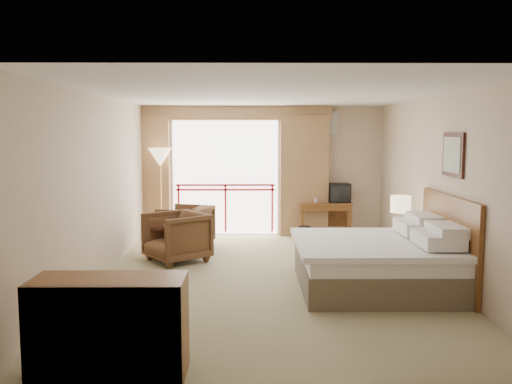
{
  "coord_description": "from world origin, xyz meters",
  "views": [
    {
      "loc": [
        -0.26,
        -7.9,
        2.15
      ],
      "look_at": [
        -0.18,
        0.4,
        1.24
      ],
      "focal_mm": 38.0,
      "sensor_mm": 36.0,
      "label": 1
    }
  ],
  "objects_px": {
    "desk": "(325,209)",
    "tv": "(339,193)",
    "nightstand": "(400,249)",
    "floor_lamp": "(160,161)",
    "armchair_near": "(177,261)",
    "wastebasket": "(305,234)",
    "armchair_far": "(186,247)",
    "side_table": "(162,236)",
    "bed": "(378,262)",
    "table_lamp": "(401,205)",
    "dresser": "(109,328)"
  },
  "relations": [
    {
      "from": "desk",
      "to": "tv",
      "type": "bearing_deg",
      "value": -14.58
    },
    {
      "from": "nightstand",
      "to": "floor_lamp",
      "type": "distance_m",
      "value": 5.03
    },
    {
      "from": "desk",
      "to": "armchair_near",
      "type": "relative_size",
      "value": 1.18
    },
    {
      "from": "armchair_near",
      "to": "floor_lamp",
      "type": "bearing_deg",
      "value": 158.76
    },
    {
      "from": "armchair_near",
      "to": "wastebasket",
      "type": "bearing_deg",
      "value": 88.03
    },
    {
      "from": "armchair_far",
      "to": "side_table",
      "type": "height_order",
      "value": "side_table"
    },
    {
      "from": "nightstand",
      "to": "desk",
      "type": "bearing_deg",
      "value": 105.29
    },
    {
      "from": "bed",
      "to": "table_lamp",
      "type": "bearing_deg",
      "value": 63.64
    },
    {
      "from": "floor_lamp",
      "to": "dresser",
      "type": "distance_m",
      "value": 6.47
    },
    {
      "from": "floor_lamp",
      "to": "armchair_far",
      "type": "bearing_deg",
      "value": -55.83
    },
    {
      "from": "table_lamp",
      "to": "armchair_near",
      "type": "bearing_deg",
      "value": 175.54
    },
    {
      "from": "armchair_far",
      "to": "side_table",
      "type": "bearing_deg",
      "value": -1.39
    },
    {
      "from": "wastebasket",
      "to": "floor_lamp",
      "type": "distance_m",
      "value": 3.25
    },
    {
      "from": "armchair_far",
      "to": "side_table",
      "type": "xyz_separation_m",
      "value": [
        -0.31,
        -0.82,
        0.37
      ]
    },
    {
      "from": "side_table",
      "to": "bed",
      "type": "bearing_deg",
      "value": -30.33
    },
    {
      "from": "dresser",
      "to": "tv",
      "type": "bearing_deg",
      "value": 66.78
    },
    {
      "from": "desk",
      "to": "armchair_near",
      "type": "height_order",
      "value": "desk"
    },
    {
      "from": "bed",
      "to": "armchair_far",
      "type": "bearing_deg",
      "value": 137.4
    },
    {
      "from": "wastebasket",
      "to": "table_lamp",
      "type": "bearing_deg",
      "value": -54.97
    },
    {
      "from": "nightstand",
      "to": "armchair_near",
      "type": "height_order",
      "value": "nightstand"
    },
    {
      "from": "tv",
      "to": "wastebasket",
      "type": "bearing_deg",
      "value": -137.88
    },
    {
      "from": "nightstand",
      "to": "dresser",
      "type": "height_order",
      "value": "dresser"
    },
    {
      "from": "desk",
      "to": "tv",
      "type": "distance_m",
      "value": 0.46
    },
    {
      "from": "nightstand",
      "to": "wastebasket",
      "type": "xyz_separation_m",
      "value": [
        -1.35,
        1.98,
        -0.12
      ]
    },
    {
      "from": "nightstand",
      "to": "floor_lamp",
      "type": "xyz_separation_m",
      "value": [
        -4.25,
        2.36,
        1.31
      ]
    },
    {
      "from": "wastebasket",
      "to": "armchair_far",
      "type": "relative_size",
      "value": 0.35
    },
    {
      "from": "floor_lamp",
      "to": "dresser",
      "type": "xyz_separation_m",
      "value": [
        0.59,
        -6.34,
        -1.14
      ]
    },
    {
      "from": "armchair_far",
      "to": "bed",
      "type": "bearing_deg",
      "value": 66.81
    },
    {
      "from": "armchair_far",
      "to": "wastebasket",
      "type": "bearing_deg",
      "value": 122.0
    },
    {
      "from": "table_lamp",
      "to": "nightstand",
      "type": "bearing_deg",
      "value": -90.0
    },
    {
      "from": "tv",
      "to": "armchair_far",
      "type": "xyz_separation_m",
      "value": [
        -3.08,
        -1.13,
        -0.9
      ]
    },
    {
      "from": "bed",
      "to": "tv",
      "type": "bearing_deg",
      "value": 88.7
    },
    {
      "from": "table_lamp",
      "to": "side_table",
      "type": "height_order",
      "value": "table_lamp"
    },
    {
      "from": "nightstand",
      "to": "side_table",
      "type": "xyz_separation_m",
      "value": [
        -3.96,
        0.65,
        0.1
      ]
    },
    {
      "from": "table_lamp",
      "to": "desk",
      "type": "bearing_deg",
      "value": 108.47
    },
    {
      "from": "nightstand",
      "to": "table_lamp",
      "type": "xyz_separation_m",
      "value": [
        0.0,
        0.05,
        0.72
      ]
    },
    {
      "from": "bed",
      "to": "tv",
      "type": "distance_m",
      "value": 3.92
    },
    {
      "from": "nightstand",
      "to": "table_lamp",
      "type": "distance_m",
      "value": 0.72
    },
    {
      "from": "wastebasket",
      "to": "dresser",
      "type": "bearing_deg",
      "value": -111.14
    },
    {
      "from": "desk",
      "to": "floor_lamp",
      "type": "xyz_separation_m",
      "value": [
        -3.38,
        -0.3,
        1.04
      ]
    },
    {
      "from": "nightstand",
      "to": "desk",
      "type": "relative_size",
      "value": 0.5
    },
    {
      "from": "desk",
      "to": "wastebasket",
      "type": "xyz_separation_m",
      "value": [
        -0.48,
        -0.67,
        -0.4
      ]
    },
    {
      "from": "armchair_near",
      "to": "bed",
      "type": "bearing_deg",
      "value": 24.25
    },
    {
      "from": "side_table",
      "to": "table_lamp",
      "type": "bearing_deg",
      "value": -8.64
    },
    {
      "from": "side_table",
      "to": "tv",
      "type": "bearing_deg",
      "value": 29.94
    },
    {
      "from": "floor_lamp",
      "to": "dresser",
      "type": "bearing_deg",
      "value": -84.69
    },
    {
      "from": "wastebasket",
      "to": "dresser",
      "type": "height_order",
      "value": "dresser"
    },
    {
      "from": "wastebasket",
      "to": "desk",
      "type": "bearing_deg",
      "value": 54.35
    },
    {
      "from": "tv",
      "to": "dresser",
      "type": "bearing_deg",
      "value": -111.4
    },
    {
      "from": "side_table",
      "to": "floor_lamp",
      "type": "bearing_deg",
      "value": 99.71
    }
  ]
}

